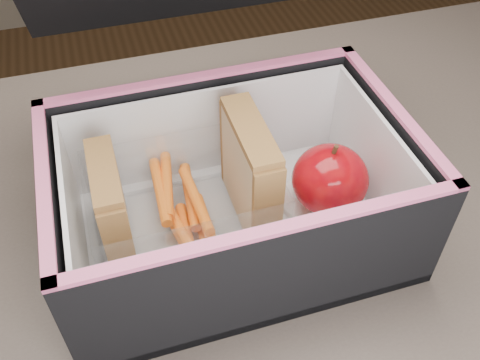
% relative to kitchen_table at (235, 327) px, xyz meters
% --- Properties ---
extents(kitchen_table, '(1.20, 0.80, 0.75)m').
position_rel_kitchen_table_xyz_m(kitchen_table, '(0.00, 0.00, 0.00)').
color(kitchen_table, brown).
rests_on(kitchen_table, ground).
extents(lunch_bag, '(0.31, 0.34, 0.28)m').
position_rel_kitchen_table_xyz_m(lunch_bag, '(0.01, 0.05, 0.16)').
color(lunch_bag, black).
rests_on(lunch_bag, kitchen_table).
extents(plastic_tub, '(0.17, 0.12, 0.07)m').
position_rel_kitchen_table_xyz_m(plastic_tub, '(-0.03, 0.06, 0.14)').
color(plastic_tub, white).
rests_on(plastic_tub, lunch_bag).
extents(sandwich_left, '(0.02, 0.08, 0.09)m').
position_rel_kitchen_table_xyz_m(sandwich_left, '(-0.09, 0.06, 0.15)').
color(sandwich_left, '#D1B384').
rests_on(sandwich_left, plastic_tub).
extents(sandwich_right, '(0.03, 0.10, 0.11)m').
position_rel_kitchen_table_xyz_m(sandwich_right, '(0.03, 0.06, 0.16)').
color(sandwich_right, '#D1B384').
rests_on(sandwich_right, plastic_tub).
extents(carrot_sticks, '(0.05, 0.15, 0.03)m').
position_rel_kitchen_table_xyz_m(carrot_sticks, '(-0.03, 0.06, 0.13)').
color(carrot_sticks, orange).
rests_on(carrot_sticks, plastic_tub).
extents(paper_napkin, '(0.09, 0.09, 0.01)m').
position_rel_kitchen_table_xyz_m(paper_napkin, '(0.10, 0.05, 0.11)').
color(paper_napkin, white).
rests_on(paper_napkin, lunch_bag).
extents(red_apple, '(0.09, 0.09, 0.08)m').
position_rel_kitchen_table_xyz_m(red_apple, '(0.11, 0.04, 0.15)').
color(red_apple, maroon).
rests_on(red_apple, paper_napkin).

